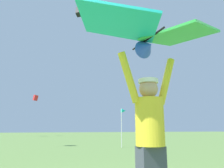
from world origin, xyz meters
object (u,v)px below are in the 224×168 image
object	(u,v)px
distant_kite_red_high_right	(35,98)
distant_kite_black_overhead_distant	(79,12)
kite_flyer_person	(150,136)
held_stunt_kite	(150,33)
marker_flag	(123,114)

from	to	relation	value
distant_kite_red_high_right	distant_kite_black_overhead_distant	size ratio (longest dim) A/B	0.65
kite_flyer_person	distant_kite_black_overhead_distant	xyz separation A→B (m)	(2.91, 22.76, 14.69)
held_stunt_kite	kite_flyer_person	bearing A→B (deg)	93.40
held_stunt_kite	marker_flag	size ratio (longest dim) A/B	0.94
kite_flyer_person	distant_kite_red_high_right	distance (m)	31.01
distant_kite_black_overhead_distant	distant_kite_red_high_right	bearing A→B (deg)	120.39
distant_kite_red_high_right	marker_flag	xyz separation A→B (m)	(5.06, -21.48, -3.54)
kite_flyer_person	distant_kite_red_high_right	size ratio (longest dim) A/B	2.10
kite_flyer_person	distant_kite_black_overhead_distant	distance (m)	27.24
distant_kite_red_high_right	marker_flag	size ratio (longest dim) A/B	0.43
distant_kite_black_overhead_distant	held_stunt_kite	bearing A→B (deg)	-97.25
kite_flyer_person	distant_kite_red_high_right	xyz separation A→B (m)	(-1.71, 30.64, 4.45)
held_stunt_kite	distant_kite_black_overhead_distant	xyz separation A→B (m)	(2.91, 22.85, 13.44)
distant_kite_black_overhead_distant	marker_flag	size ratio (longest dim) A/B	0.66
held_stunt_kite	distant_kite_red_high_right	xyz separation A→B (m)	(-1.72, 30.73, 3.21)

